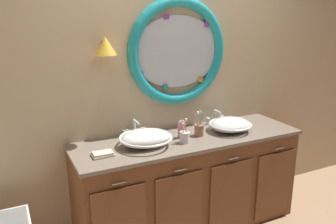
{
  "coord_description": "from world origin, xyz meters",
  "views": [
    {
      "loc": [
        -1.37,
        -2.23,
        1.91
      ],
      "look_at": [
        -0.15,
        0.25,
        1.11
      ],
      "focal_mm": 37.8,
      "sensor_mm": 36.0,
      "label": 1
    }
  ],
  "objects": [
    {
      "name": "toothbrush_holder_left",
      "position": [
        -0.05,
        0.15,
        0.91
      ],
      "size": [
        0.09,
        0.09,
        0.21
      ],
      "color": "white",
      "rests_on": "vanity_counter"
    },
    {
      "name": "back_wall_assembly",
      "position": [
        0.0,
        0.59,
        1.32
      ],
      "size": [
        6.4,
        0.26,
        2.6
      ],
      "color": "#D6B78E",
      "rests_on": "ground_plane"
    },
    {
      "name": "sink_basin_left",
      "position": [
        -0.36,
        0.23,
        0.93
      ],
      "size": [
        0.43,
        0.43,
        0.13
      ],
      "color": "white",
      "rests_on": "vanity_counter"
    },
    {
      "name": "faucet_set_right",
      "position": [
        0.46,
        0.47,
        0.91
      ],
      "size": [
        0.2,
        0.12,
        0.14
      ],
      "color": "silver",
      "rests_on": "vanity_counter"
    },
    {
      "name": "faucet_set_left",
      "position": [
        -0.36,
        0.47,
        0.92
      ],
      "size": [
        0.22,
        0.13,
        0.16
      ],
      "color": "silver",
      "rests_on": "vanity_counter"
    },
    {
      "name": "folded_hand_towel",
      "position": [
        -0.73,
        0.17,
        0.87
      ],
      "size": [
        0.16,
        0.11,
        0.03
      ],
      "color": "beige",
      "rests_on": "vanity_counter"
    },
    {
      "name": "toothbrush_holder_right",
      "position": [
        0.14,
        0.24,
        0.92
      ],
      "size": [
        0.09,
        0.09,
        0.22
      ],
      "color": "#996647",
      "rests_on": "vanity_counter"
    },
    {
      "name": "sink_basin_right",
      "position": [
        0.46,
        0.23,
        0.92
      ],
      "size": [
        0.38,
        0.38,
        0.12
      ],
      "color": "white",
      "rests_on": "vanity_counter"
    },
    {
      "name": "soap_dispenser",
      "position": [
        -0.02,
        0.27,
        0.93
      ],
      "size": [
        0.06,
        0.06,
        0.16
      ],
      "color": "pink",
      "rests_on": "vanity_counter"
    },
    {
      "name": "vanity_counter",
      "position": [
        0.05,
        0.25,
        0.43
      ],
      "size": [
        2.01,
        0.64,
        0.86
      ],
      "color": "brown",
      "rests_on": "ground_plane"
    }
  ]
}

